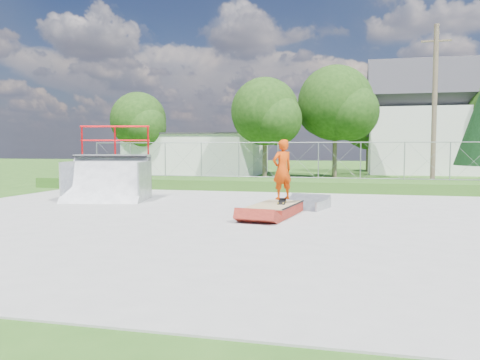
# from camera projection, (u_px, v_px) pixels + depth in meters

# --- Properties ---
(ground) EXTENTS (120.00, 120.00, 0.00)m
(ground) POSITION_uv_depth(u_px,v_px,m) (223.00, 220.00, 13.21)
(ground) COLOR #2A5518
(ground) RESTS_ON ground
(concrete_pad) EXTENTS (20.00, 16.00, 0.04)m
(concrete_pad) POSITION_uv_depth(u_px,v_px,m) (223.00, 219.00, 13.21)
(concrete_pad) COLOR #959592
(concrete_pad) RESTS_ON ground
(grass_berm) EXTENTS (24.00, 3.00, 0.50)m
(grass_berm) POSITION_uv_depth(u_px,v_px,m) (275.00, 185.00, 22.42)
(grass_berm) COLOR #2A5518
(grass_berm) RESTS_ON ground
(grind_box) EXTENTS (1.48, 2.51, 0.35)m
(grind_box) POSITION_uv_depth(u_px,v_px,m) (275.00, 210.00, 13.93)
(grind_box) COLOR maroon
(grind_box) RESTS_ON concrete_pad
(quarter_pipe) EXTENTS (3.33, 2.98, 2.90)m
(quarter_pipe) POSITION_uv_depth(u_px,v_px,m) (106.00, 163.00, 17.63)
(quarter_pipe) COLOR gray
(quarter_pipe) RESTS_ON concrete_pad
(flat_bank_ramp) EXTENTS (1.69, 1.76, 0.41)m
(flat_bank_ramp) POSITION_uv_depth(u_px,v_px,m) (304.00, 203.00, 15.38)
(flat_bank_ramp) COLOR gray
(flat_bank_ramp) RESTS_ON concrete_pad
(skateboard) EXTENTS (0.27, 0.81, 0.13)m
(skateboard) POSITION_uv_depth(u_px,v_px,m) (282.00, 202.00, 14.14)
(skateboard) COLOR black
(skateboard) RESTS_ON grind_box
(skater) EXTENTS (0.78, 0.76, 1.81)m
(skater) POSITION_uv_depth(u_px,v_px,m) (282.00, 172.00, 14.08)
(skater) COLOR #C63906
(skater) RESTS_ON grind_box
(concrete_stairs) EXTENTS (1.50, 1.60, 0.80)m
(concrete_stairs) POSITION_uv_depth(u_px,v_px,m) (105.00, 180.00, 23.56)
(concrete_stairs) COLOR #959592
(concrete_stairs) RESTS_ON ground
(chain_link_fence) EXTENTS (20.00, 0.06, 1.80)m
(chain_link_fence) POSITION_uv_depth(u_px,v_px,m) (278.00, 160.00, 23.31)
(chain_link_fence) COLOR gray
(chain_link_fence) RESTS_ON grass_berm
(utility_building_flat) EXTENTS (10.00, 6.00, 3.00)m
(utility_building_flat) POSITION_uv_depth(u_px,v_px,m) (198.00, 154.00, 36.29)
(utility_building_flat) COLOR silver
(utility_building_flat) RESTS_ON ground
(gable_house) EXTENTS (8.40, 6.08, 8.94)m
(gable_house) POSITION_uv_depth(u_px,v_px,m) (423.00, 124.00, 36.16)
(gable_house) COLOR silver
(gable_house) RESTS_ON ground
(utility_pole) EXTENTS (0.24, 0.24, 8.00)m
(utility_pole) POSITION_uv_depth(u_px,v_px,m) (434.00, 107.00, 22.89)
(utility_pole) COLOR brown
(utility_pole) RESTS_ON ground
(tree_left_near) EXTENTS (4.76, 4.48, 6.65)m
(tree_left_near) POSITION_uv_depth(u_px,v_px,m) (268.00, 114.00, 30.64)
(tree_left_near) COLOR brown
(tree_left_near) RESTS_ON ground
(tree_center) EXTENTS (5.44, 5.12, 7.60)m
(tree_center) POSITION_uv_depth(u_px,v_px,m) (340.00, 106.00, 31.49)
(tree_center) COLOR brown
(tree_center) RESTS_ON ground
(tree_left_far) EXTENTS (4.42, 4.16, 6.18)m
(tree_left_far) POSITION_uv_depth(u_px,v_px,m) (140.00, 122.00, 34.88)
(tree_left_far) COLOR brown
(tree_left_far) RESTS_ON ground
(tree_back_mid) EXTENTS (4.08, 3.84, 5.70)m
(tree_back_mid) POSITION_uv_depth(u_px,v_px,m) (371.00, 128.00, 38.84)
(tree_back_mid) COLOR brown
(tree_back_mid) RESTS_ON ground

